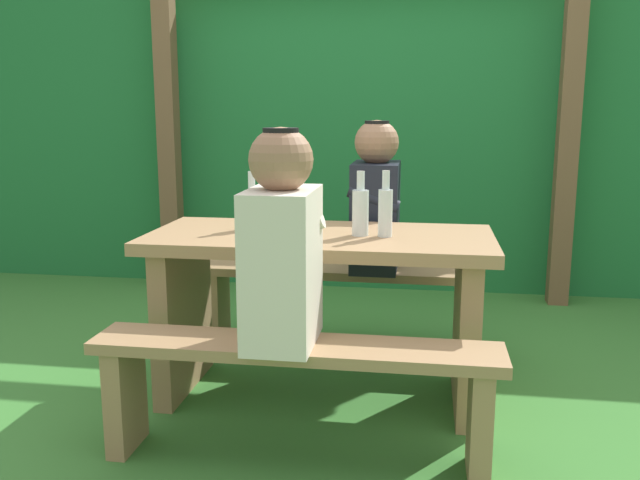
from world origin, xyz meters
TOP-DOWN VIEW (x-y plane):
  - ground_plane at (0.00, 0.00)m, footprint 12.00×12.00m
  - hedge_backdrop at (0.00, 2.13)m, footprint 6.40×0.72m
  - pergola_post_left at (-1.25, 1.60)m, footprint 0.12×0.12m
  - pergola_post_right at (1.25, 1.60)m, footprint 0.12×0.12m
  - picnic_table at (0.00, 0.00)m, footprint 1.40×0.64m
  - bench_near at (0.00, -0.55)m, footprint 1.40×0.24m
  - bench_far at (0.00, 0.55)m, footprint 1.40×0.24m
  - person_white_shirt at (-0.04, -0.55)m, footprint 0.25×0.35m
  - person_black_coat at (0.19, 0.55)m, footprint 0.25×0.35m
  - drinking_glass at (-0.10, -0.07)m, footprint 0.07×0.07m
  - bottle_left at (-0.30, 0.06)m, footprint 0.07×0.07m
  - bottle_right at (0.17, -0.01)m, footprint 0.07×0.07m
  - bottle_center at (0.27, -0.02)m, footprint 0.06×0.06m
  - cell_phone at (-0.13, 0.16)m, footprint 0.09×0.15m

SIDE VIEW (x-z plane):
  - ground_plane at x=0.00m, z-range 0.00..0.00m
  - bench_near at x=0.00m, z-range 0.09..0.53m
  - bench_far at x=0.00m, z-range 0.09..0.53m
  - picnic_table at x=0.00m, z-range 0.13..0.84m
  - cell_phone at x=-0.13m, z-range 0.71..0.72m
  - drinking_glass at x=-0.10m, z-range 0.71..0.80m
  - person_white_shirt at x=-0.04m, z-range 0.40..1.12m
  - person_black_coat at x=0.19m, z-range 0.40..1.12m
  - bottle_left at x=-0.30m, z-range 0.68..0.92m
  - bottle_right at x=0.17m, z-range 0.68..0.94m
  - bottle_center at x=0.27m, z-range 0.68..0.94m
  - hedge_backdrop at x=0.00m, z-range 0.00..1.94m
  - pergola_post_left at x=-1.25m, z-range 0.00..2.01m
  - pergola_post_right at x=1.25m, z-range 0.00..2.01m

